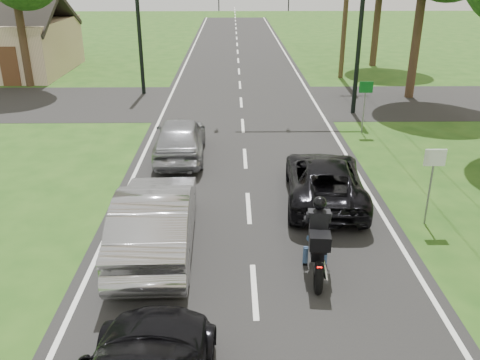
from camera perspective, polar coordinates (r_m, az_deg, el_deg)
name	(u,v)px	position (r m, az deg, el deg)	size (l,w,h in m)	color
ground	(254,291)	(11.08, 1.61, -12.36)	(140.00, 140.00, 0.00)	#214A14
road	(244,141)	(20.07, 0.43, 4.45)	(8.00, 100.00, 0.01)	black
cross_road	(241,102)	(25.83, 0.13, 8.70)	(60.00, 7.00, 0.01)	black
motorcycle_rider	(317,245)	(11.36, 8.69, -7.19)	(0.65, 2.19, 1.89)	black
dark_suv	(324,179)	(14.94, 9.46, 0.07)	(2.15, 4.67, 1.30)	black
silver_sedan	(156,219)	(12.28, -9.42, -4.35)	(1.73, 4.96, 1.63)	#9E9EA2
silver_suv	(180,138)	(18.17, -6.75, 4.73)	(1.74, 4.32, 1.47)	#989AA0
traffic_signal	(319,21)	(23.43, 8.81, 17.24)	(6.38, 0.44, 6.00)	black
signal_pole_far	(140,36)	(27.64, -11.20, 15.56)	(0.20, 0.20, 6.00)	black
sign_white	(433,168)	(13.91, 20.88, 1.22)	(0.55, 0.07, 2.12)	slate
sign_green	(365,95)	(21.25, 13.89, 9.30)	(0.55, 0.07, 2.12)	slate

